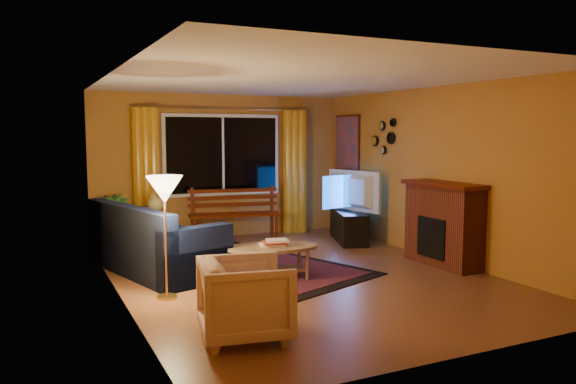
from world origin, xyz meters
name	(u,v)px	position (x,y,z in m)	size (l,w,h in m)	color
floor	(298,275)	(0.00, 0.00, -0.01)	(4.50, 6.00, 0.02)	brown
ceiling	(298,79)	(0.00, 0.00, 2.51)	(4.50, 6.00, 0.02)	white
wall_back	(222,166)	(0.00, 3.01, 1.25)	(4.50, 0.02, 2.50)	#BC7B31
wall_left	(115,186)	(-2.26, 0.00, 1.25)	(0.02, 6.00, 2.50)	#BC7B31
wall_right	(437,173)	(2.26, 0.00, 1.25)	(0.02, 6.00, 2.50)	#BC7B31
window	(223,155)	(0.00, 2.94, 1.45)	(2.00, 0.02, 1.30)	black
curtain_rod	(223,109)	(0.00, 2.90, 2.25)	(0.03, 0.03, 3.20)	#BF8C3F
curtain_left	(146,177)	(-1.35, 2.88, 1.12)	(0.36, 0.36, 2.24)	orange
curtain_right	(294,172)	(1.35, 2.88, 1.12)	(0.36, 0.36, 2.24)	orange
bench	(235,228)	(0.03, 2.46, 0.23)	(1.53, 0.45, 0.46)	#491403
potted_plant	(114,224)	(-1.96, 2.37, 0.45)	(0.50, 0.50, 0.90)	#235B1E
sofa	(155,237)	(-1.63, 0.99, 0.45)	(0.96, 2.24, 0.91)	black
dog	(151,214)	(-1.58, 1.49, 0.69)	(0.33, 0.45, 0.49)	olive
armchair	(245,295)	(-1.44, -1.84, 0.40)	(0.77, 0.72, 0.79)	beige
floor_lamp	(166,238)	(-1.79, -0.32, 0.68)	(0.23, 0.23, 1.35)	#BF8C3F
rug	(249,266)	(-0.42, 0.65, 0.01)	(2.01, 3.17, 0.02)	maroon
coffee_table	(272,262)	(-0.39, -0.06, 0.21)	(1.16, 1.16, 0.42)	#976F56
tv_console	(349,226)	(1.78, 1.65, 0.26)	(0.41, 1.24, 0.52)	black
television	(349,191)	(1.78, 1.65, 0.86)	(1.19, 0.16, 0.68)	black
fireplace	(443,226)	(2.05, -0.40, 0.55)	(0.40, 1.20, 1.10)	maroon
mirror_cluster	(383,135)	(2.21, 1.30, 1.80)	(0.06, 0.60, 0.56)	black
painting	(347,143)	(2.22, 2.45, 1.65)	(0.04, 0.76, 0.96)	#D34A1D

